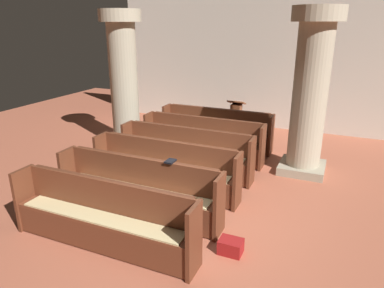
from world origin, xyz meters
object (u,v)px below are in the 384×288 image
object	(u,v)px
pew_row_4	(138,187)
kneeler_box_red	(231,246)
pew_row_0	(216,127)
pew_row_3	(165,167)
pew_row_2	(186,151)
pillar_aisle_side	(310,91)
lectern	(236,121)
hymn_book	(170,161)
pillar_far_side	(124,78)
pew_row_5	(102,215)
pew_row_1	(203,138)

from	to	relation	value
pew_row_4	kneeler_box_red	bearing A→B (deg)	-12.20
pew_row_0	kneeler_box_red	world-z (taller)	pew_row_0
pew_row_0	pew_row_3	bearing A→B (deg)	-90.00
pew_row_2	pillar_aisle_side	bearing A→B (deg)	25.96
pew_row_4	pillar_aisle_side	world-z (taller)	pillar_aisle_side
pew_row_3	lectern	size ratio (longest dim) A/B	2.76
pew_row_0	hymn_book	bearing A→B (deg)	-81.89
pillar_far_side	pew_row_4	bearing A→B (deg)	-53.70
pillar_aisle_side	kneeler_box_red	bearing A→B (deg)	-99.25
pew_row_5	pillar_far_side	size ratio (longest dim) A/B	0.86
pew_row_5	pillar_aisle_side	distance (m)	4.87
pew_row_0	pew_row_5	size ratio (longest dim) A/B	1.00
hymn_book	kneeler_box_red	xyz separation A→B (m)	(1.25, -0.57, -0.91)
pew_row_3	lectern	world-z (taller)	lectern
pew_row_2	kneeler_box_red	distance (m)	2.97
pew_row_1	pew_row_4	size ratio (longest dim) A/B	1.00
kneeler_box_red	pew_row_3	bearing A→B (deg)	142.53
pew_row_0	pew_row_2	world-z (taller)	same
pew_row_1	pillar_far_side	bearing A→B (deg)	175.27
pillar_aisle_side	hymn_book	size ratio (longest dim) A/B	17.50
pew_row_3	pillar_far_side	bearing A→B (deg)	136.92
hymn_book	lectern	bearing A→B (deg)	93.76
pillar_far_side	pew_row_5	bearing A→B (deg)	-60.78
lectern	hymn_book	world-z (taller)	lectern
pew_row_4	pillar_far_side	xyz separation A→B (m)	(-2.29, 3.12, 1.28)
pillar_far_side	hymn_book	size ratio (longest dim) A/B	17.50
pew_row_0	pew_row_2	bearing A→B (deg)	-90.00
pew_row_0	pew_row_1	world-z (taller)	same
pew_row_5	pillar_far_side	xyz separation A→B (m)	(-2.29, 4.10, 1.28)
lectern	hymn_book	distance (m)	4.84
pillar_aisle_side	kneeler_box_red	xyz separation A→B (m)	(-0.57, -3.48, -1.71)
pew_row_3	hymn_book	distance (m)	1.07
pew_row_2	hymn_book	distance (m)	1.91
pew_row_1	pew_row_3	distance (m)	1.95
pew_row_3	pew_row_2	bearing A→B (deg)	90.00
pew_row_4	pew_row_0	bearing A→B (deg)	90.00
pew_row_3	pillar_far_side	distance (m)	3.39
pew_row_2	pew_row_5	distance (m)	2.93
pew_row_2	hymn_book	size ratio (longest dim) A/B	15.01
pew_row_3	pew_row_4	xyz separation A→B (m)	(0.00, -0.98, 0.00)
pew_row_2	kneeler_box_red	size ratio (longest dim) A/B	8.84
pew_row_5	hymn_book	world-z (taller)	hymn_book
pew_row_0	pew_row_1	xyz separation A→B (m)	(0.00, -0.98, 0.00)
pillar_aisle_side	lectern	world-z (taller)	pillar_aisle_side
pillar_aisle_side	lectern	xyz separation A→B (m)	(-2.13, 1.89, -1.36)
pillar_aisle_side	hymn_book	distance (m)	3.52
pew_row_4	pillar_aisle_side	size ratio (longest dim) A/B	0.86
pew_row_1	pew_row_5	xyz separation A→B (m)	(0.00, -3.91, 0.00)
pew_row_2	hymn_book	xyz separation A→B (m)	(0.53, -1.77, 0.49)
lectern	hymn_book	bearing A→B (deg)	-86.24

